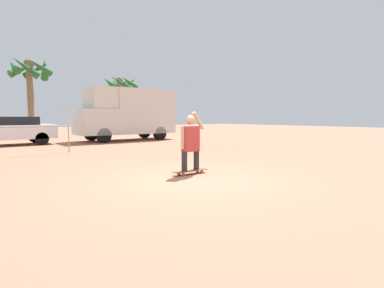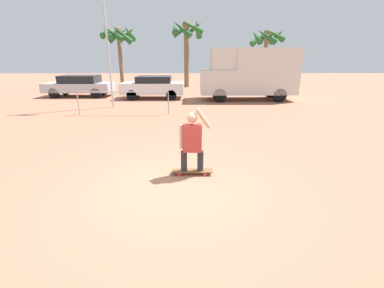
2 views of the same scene
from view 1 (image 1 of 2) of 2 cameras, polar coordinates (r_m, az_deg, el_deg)
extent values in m
plane|color=#A36B51|center=(6.77, 0.01, -6.84)|extent=(80.00, 80.00, 0.00)
cube|color=brown|center=(7.41, -0.29, -5.09)|extent=(0.94, 0.22, 0.02)
cylinder|color=red|center=(7.17, -1.68, -5.82)|extent=(0.08, 0.03, 0.08)
cylinder|color=red|center=(7.32, -2.54, -5.61)|extent=(0.08, 0.03, 0.08)
cylinder|color=red|center=(7.52, 1.89, -5.30)|extent=(0.08, 0.03, 0.08)
cylinder|color=red|center=(7.66, 1.01, -5.11)|extent=(0.08, 0.03, 0.08)
cylinder|color=#28282D|center=(7.26, -1.46, -3.35)|extent=(0.14, 0.14, 0.47)
cylinder|color=#28282D|center=(7.48, 0.84, -3.09)|extent=(0.14, 0.14, 0.47)
cube|color=#B23833|center=(7.31, -0.29, 0.99)|extent=(0.41, 0.22, 0.61)
sphere|color=tan|center=(7.29, -0.30, 4.61)|extent=(0.23, 0.23, 0.23)
cylinder|color=tan|center=(7.16, -1.80, 1.18)|extent=(0.09, 0.09, 0.55)
cylinder|color=tan|center=(7.44, 1.15, 4.49)|extent=(0.36, 0.09, 0.45)
cylinder|color=black|center=(17.01, -16.47, 1.58)|extent=(0.81, 0.28, 0.81)
cylinder|color=black|center=(18.84, -18.66, 1.85)|extent=(0.81, 0.28, 0.81)
cylinder|color=black|center=(18.63, -6.15, 2.05)|extent=(0.81, 0.28, 0.81)
cylinder|color=black|center=(20.32, -9.07, 2.27)|extent=(0.81, 0.28, 0.81)
cube|color=silver|center=(17.87, -17.94, 4.00)|extent=(2.03, 2.24, 1.43)
cube|color=black|center=(17.73, -19.20, 4.88)|extent=(0.04, 1.90, 0.72)
cube|color=silver|center=(19.06, -9.76, 6.10)|extent=(3.76, 2.24, 2.68)
cube|color=silver|center=(18.00, -17.15, 8.29)|extent=(1.42, 2.06, 1.25)
cylinder|color=black|center=(16.90, -26.70, 0.92)|extent=(0.64, 0.22, 0.64)
cylinder|color=black|center=(18.57, -27.74, 1.21)|extent=(0.64, 0.22, 0.64)
cube|color=white|center=(17.53, -31.25, 2.00)|extent=(3.97, 1.93, 0.70)
cube|color=black|center=(17.53, -31.01, 3.82)|extent=(2.18, 1.70, 0.40)
cylinder|color=brown|center=(27.06, -13.52, 6.87)|extent=(0.38, 0.38, 4.56)
sphere|color=brown|center=(27.23, -13.62, 11.67)|extent=(0.60, 0.60, 0.60)
cone|color=#235B28|center=(27.81, -11.99, 11.05)|extent=(1.01, 2.09, 1.33)
cone|color=#235B28|center=(28.18, -13.71, 11.01)|extent=(2.09, 1.26, 1.22)
cone|color=#235B28|center=(27.81, -15.21, 10.81)|extent=(1.98, 1.35, 1.56)
cone|color=#235B28|center=(26.66, -15.39, 11.16)|extent=(0.87, 2.05, 1.43)
cone|color=#235B28|center=(26.22, -13.32, 11.25)|extent=(2.03, 1.10, 1.51)
cone|color=#235B28|center=(26.62, -11.90, 11.42)|extent=(2.05, 1.44, 1.19)
cylinder|color=brown|center=(24.56, -28.38, 7.29)|extent=(0.43, 0.43, 5.16)
sphere|color=brown|center=(24.81, -28.64, 13.25)|extent=(0.69, 0.69, 0.69)
cone|color=#235B28|center=(24.76, -26.29, 12.60)|extent=(0.92, 2.00, 1.54)
cone|color=#235B28|center=(25.62, -27.51, 12.40)|extent=(1.88, 1.67, 1.40)
cone|color=#235B28|center=(25.63, -29.65, 12.30)|extent=(2.05, 1.13, 1.41)
cone|color=#235B28|center=(24.54, -30.87, 12.66)|extent=(0.72, 2.04, 1.33)
cone|color=#235B28|center=(23.82, -29.17, 12.72)|extent=(1.94, 1.25, 1.62)
cone|color=#235B28|center=(24.05, -27.10, 13.06)|extent=(2.02, 1.48, 1.24)
cylinder|color=#99999E|center=(12.41, -31.87, 2.74)|extent=(4.19, 0.05, 0.05)
cylinder|color=#99999E|center=(12.84, -22.43, 0.83)|extent=(0.04, 0.04, 1.05)
camera|label=2|loc=(4.56, 48.20, 18.20)|focal=24.00mm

